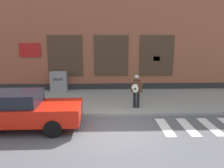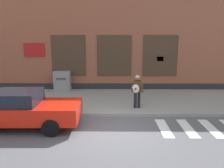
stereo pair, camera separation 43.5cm
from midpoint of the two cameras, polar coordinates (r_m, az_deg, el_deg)
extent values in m
plane|color=#56565B|center=(8.77, 1.99, -12.47)|extent=(160.00, 160.00, 0.00)
cube|color=gray|center=(12.70, 1.55, -4.27)|extent=(28.00, 5.02, 0.15)
cube|color=#99563D|center=(16.70, 1.37, 12.33)|extent=(28.00, 4.00, 7.46)
cube|color=#28282B|center=(15.06, 1.40, -0.89)|extent=(28.00, 0.04, 0.55)
cube|color=#473323|center=(14.99, -10.46, 7.27)|extent=(2.29, 0.06, 2.71)
cube|color=black|center=(14.98, -10.47, 7.26)|extent=(2.17, 0.03, 2.59)
cube|color=#473323|center=(14.72, 1.45, 7.37)|extent=(2.29, 0.06, 2.71)
cube|color=black|center=(14.71, 1.45, 7.37)|extent=(2.17, 0.03, 2.59)
cube|color=#473323|center=(15.08, 13.29, 7.17)|extent=(2.29, 0.06, 2.71)
cube|color=black|center=(15.07, 13.29, 7.17)|extent=(2.17, 0.03, 2.59)
cube|color=red|center=(15.56, -18.90, 8.43)|extent=(1.40, 0.04, 0.90)
cube|color=yellow|center=(15.08, 13.27, 6.41)|extent=(0.44, 0.02, 0.30)
cube|color=silver|center=(9.41, 14.72, -11.07)|extent=(0.42, 1.90, 0.01)
cube|color=silver|center=(9.69, 20.31, -10.77)|extent=(0.42, 1.90, 0.01)
cube|color=silver|center=(10.04, 25.54, -10.39)|extent=(0.42, 1.90, 0.01)
cube|color=red|center=(9.64, -20.92, -6.71)|extent=(4.62, 1.90, 0.68)
cube|color=black|center=(9.57, -22.59, -3.23)|extent=(1.86, 1.61, 0.52)
cube|color=silver|center=(9.61, -6.97, -5.61)|extent=(0.06, 0.24, 0.12)
cube|color=silver|center=(8.54, -7.86, -7.92)|extent=(0.06, 0.24, 0.12)
cylinder|color=black|center=(10.17, -11.93, -7.21)|extent=(0.66, 0.25, 0.66)
cylinder|color=black|center=(8.58, -14.31, -11.01)|extent=(0.66, 0.25, 0.66)
cylinder|color=black|center=(11.03, -25.73, -6.66)|extent=(0.66, 0.25, 0.66)
cylinder|color=black|center=(11.14, 8.12, -4.18)|extent=(0.15, 0.15, 0.80)
cylinder|color=black|center=(11.12, 7.19, -4.19)|extent=(0.15, 0.15, 0.80)
cube|color=#4C2D19|center=(10.96, 7.75, -0.66)|extent=(0.40, 0.26, 0.60)
sphere|color=brown|center=(10.88, 7.81, 1.45)|extent=(0.22, 0.22, 0.22)
cylinder|color=beige|center=(10.87, 7.82, 1.76)|extent=(0.27, 0.28, 0.02)
cylinder|color=beige|center=(10.86, 7.83, 2.02)|extent=(0.18, 0.18, 0.09)
cylinder|color=#4C2D19|center=(10.88, 9.02, -1.01)|extent=(0.14, 0.52, 0.39)
cylinder|color=#4C2D19|center=(10.87, 6.49, -0.95)|extent=(0.14, 0.52, 0.39)
ellipsoid|color=silver|center=(10.80, 7.33, -1.24)|extent=(0.37, 0.16, 0.44)
cylinder|color=black|center=(10.75, 7.33, -1.31)|extent=(0.09, 0.02, 0.09)
cylinder|color=brown|center=(10.75, 8.74, -0.37)|extent=(0.47, 0.09, 0.34)
cube|color=gray|center=(14.89, -12.05, 0.78)|extent=(1.06, 0.64, 1.31)
cube|color=#4C4C4C|center=(14.54, -12.36, 1.28)|extent=(0.63, 0.02, 0.16)
camera|label=1|loc=(0.22, -88.78, 0.26)|focal=35.00mm
camera|label=2|loc=(0.22, 91.22, -0.26)|focal=35.00mm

